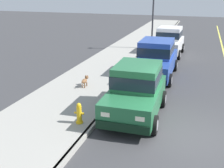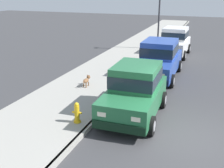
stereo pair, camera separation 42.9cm
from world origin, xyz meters
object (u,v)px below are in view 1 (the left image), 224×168
object	(u,v)px
car_white_hatchback	(169,41)
street_lamp	(153,10)
car_blue_sedan	(156,58)
car_green_hatchback	(136,90)
fire_hydrant	(79,114)
dog_brown	(85,80)

from	to	relation	value
car_white_hatchback	street_lamp	distance (m)	2.64
car_blue_sedan	car_green_hatchback	bearing A→B (deg)	-88.74
car_green_hatchback	car_white_hatchback	distance (m)	10.25
car_white_hatchback	street_lamp	size ratio (longest dim) A/B	0.87
car_green_hatchback	street_lamp	distance (m)	11.66
car_blue_sedan	fire_hydrant	world-z (taller)	car_blue_sedan
car_green_hatchback	car_blue_sedan	distance (m)	4.93
street_lamp	fire_hydrant	bearing A→B (deg)	-90.44
car_blue_sedan	dog_brown	bearing A→B (deg)	-132.46
car_blue_sedan	car_white_hatchback	xyz separation A→B (m)	(0.01, 5.32, -0.01)
car_green_hatchback	fire_hydrant	distance (m)	2.23
car_white_hatchback	car_green_hatchback	bearing A→B (deg)	-89.47
fire_hydrant	street_lamp	size ratio (longest dim) A/B	0.16
car_green_hatchback	car_blue_sedan	bearing A→B (deg)	91.26
fire_hydrant	street_lamp	world-z (taller)	street_lamp
car_blue_sedan	car_white_hatchback	size ratio (longest dim) A/B	1.20
dog_brown	fire_hydrant	size ratio (longest dim) A/B	1.04
car_white_hatchback	dog_brown	xyz separation A→B (m)	(-2.75, -8.31, -0.55)
car_green_hatchback	street_lamp	bearing A→B (deg)	97.37
dog_brown	fire_hydrant	bearing A→B (deg)	-69.84
dog_brown	street_lamp	world-z (taller)	street_lamp
car_white_hatchback	dog_brown	bearing A→B (deg)	-108.30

